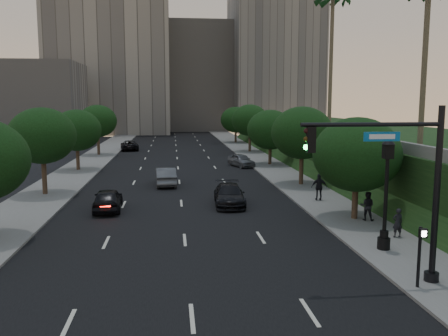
{
  "coord_description": "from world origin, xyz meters",
  "views": [
    {
      "loc": [
        -0.56,
        -18.87,
        7.15
      ],
      "look_at": [
        2.17,
        6.14,
        3.6
      ],
      "focal_mm": 38.0,
      "sensor_mm": 36.0,
      "label": 1
    }
  ],
  "objects": [
    {
      "name": "tree_right_a",
      "position": [
        10.3,
        8.0,
        4.02
      ],
      "size": [
        5.2,
        5.2,
        6.24
      ],
      "color": "#38281C",
      "rests_on": "ground"
    },
    {
      "name": "sedan_far_right",
      "position": [
        6.94,
        32.3,
        0.71
      ],
      "size": [
        2.97,
        4.5,
        1.42
      ],
      "primitive_type": "imported",
      "rotation": [
        0.0,
        0.0,
        0.34
      ],
      "color": "slate",
      "rests_on": "ground"
    },
    {
      "name": "office_block_filler",
      "position": [
        -26.0,
        70.0,
        7.0
      ],
      "size": [
        18.0,
        16.0,
        14.0
      ],
      "primitive_type": "cube",
      "color": "#A19C94",
      "rests_on": "ground"
    },
    {
      "name": "pedestrian_a",
      "position": [
        10.99,
        3.9,
        0.91
      ],
      "size": [
        0.58,
        0.4,
        1.52
      ],
      "primitive_type": "imported",
      "rotation": [
        0.0,
        0.0,
        3.21
      ],
      "color": "black",
      "rests_on": "sidewalk_right"
    },
    {
      "name": "road_surface",
      "position": [
        0.0,
        30.0,
        0.01
      ],
      "size": [
        16.0,
        140.0,
        0.02
      ],
      "primitive_type": "cube",
      "color": "black",
      "rests_on": "ground"
    },
    {
      "name": "pedestrian_c",
      "position": [
        9.79,
        13.36,
        1.11
      ],
      "size": [
        1.16,
        0.58,
        1.91
      ],
      "primitive_type": "imported",
      "rotation": [
        0.0,
        0.0,
        3.03
      ],
      "color": "black",
      "rests_on": "sidewalk_right"
    },
    {
      "name": "sedan_mid_left",
      "position": [
        -1.18,
        21.48,
        0.78
      ],
      "size": [
        1.92,
        4.8,
        1.55
      ],
      "primitive_type": "imported",
      "rotation": [
        0.0,
        0.0,
        3.2
      ],
      "color": "#53555A",
      "rests_on": "ground"
    },
    {
      "name": "sedan_far_left",
      "position": [
        -6.86,
        51.71,
        0.73
      ],
      "size": [
        3.11,
        5.56,
        1.47
      ],
      "primitive_type": "imported",
      "rotation": [
        0.0,
        0.0,
        3.27
      ],
      "color": "black",
      "rests_on": "ground"
    },
    {
      "name": "office_block_left",
      "position": [
        -14.0,
        92.0,
        16.0
      ],
      "size": [
        26.0,
        20.0,
        32.0
      ],
      "primitive_type": "cube",
      "color": "gray",
      "rests_on": "ground"
    },
    {
      "name": "office_block_mid",
      "position": [
        6.0,
        102.0,
        13.0
      ],
      "size": [
        22.0,
        18.0,
        26.0
      ],
      "primitive_type": "cube",
      "color": "#A19C94",
      "rests_on": "ground"
    },
    {
      "name": "ground",
      "position": [
        0.0,
        0.0,
        0.0
      ],
      "size": [
        160.0,
        160.0,
        0.0
      ],
      "primitive_type": "plane",
      "color": "black",
      "rests_on": "ground"
    },
    {
      "name": "traffic_signal_mast",
      "position": [
        8.39,
        -2.04,
        3.67
      ],
      "size": [
        5.68,
        0.56,
        7.0
      ],
      "color": "black",
      "rests_on": "ground"
    },
    {
      "name": "sedan_near_left",
      "position": [
        -4.85,
        12.34,
        0.75
      ],
      "size": [
        1.96,
        4.47,
        1.5
      ],
      "primitive_type": "imported",
      "rotation": [
        0.0,
        0.0,
        3.18
      ],
      "color": "black",
      "rests_on": "ground"
    },
    {
      "name": "pedestrian_b",
      "position": [
        10.84,
        7.45,
        1.02
      ],
      "size": [
        1.05,
        0.98,
        1.73
      ],
      "primitive_type": "imported",
      "rotation": [
        0.0,
        0.0,
        2.65
      ],
      "color": "black",
      "rests_on": "sidewalk_right"
    },
    {
      "name": "sidewalk_right",
      "position": [
        10.25,
        30.0,
        0.07
      ],
      "size": [
        4.5,
        140.0,
        0.15
      ],
      "primitive_type": "cube",
      "color": "slate",
      "rests_on": "ground"
    },
    {
      "name": "tree_right_d",
      "position": [
        10.3,
        47.0,
        4.52
      ],
      "size": [
        5.2,
        5.2,
        6.74
      ],
      "color": "#38281C",
      "rests_on": "ground"
    },
    {
      "name": "pedestrian_signal",
      "position": [
        8.63,
        -2.62,
        1.57
      ],
      "size": [
        0.3,
        0.33,
        2.5
      ],
      "color": "black",
      "rests_on": "ground"
    },
    {
      "name": "tree_right_c",
      "position": [
        10.3,
        33.0,
        4.02
      ],
      "size": [
        5.2,
        5.2,
        6.24
      ],
      "color": "#38281C",
      "rests_on": "ground"
    },
    {
      "name": "parapet_wall",
      "position": [
        13.5,
        28.0,
        4.35
      ],
      "size": [
        0.35,
        90.0,
        0.7
      ],
      "primitive_type": "cube",
      "color": "slate",
      "rests_on": "embankment"
    },
    {
      "name": "sedan_near_right",
      "position": [
        3.3,
        13.06,
        0.72
      ],
      "size": [
        2.28,
        5.08,
        1.45
      ],
      "primitive_type": "imported",
      "rotation": [
        0.0,
        0.0,
        -0.05
      ],
      "color": "black",
      "rests_on": "ground"
    },
    {
      "name": "tree_right_b",
      "position": [
        10.3,
        20.0,
        4.52
      ],
      "size": [
        5.2,
        5.2,
        6.74
      ],
      "color": "#38281C",
      "rests_on": "ground"
    },
    {
      "name": "street_lamp",
      "position": [
        9.41,
        2.06,
        2.63
      ],
      "size": [
        0.64,
        0.64,
        5.62
      ],
      "color": "black",
      "rests_on": "ground"
    },
    {
      "name": "tree_left_d",
      "position": [
        -10.3,
        45.0,
        4.58
      ],
      "size": [
        5.0,
        5.0,
        6.71
      ],
      "color": "#38281C",
      "rests_on": "ground"
    },
    {
      "name": "tree_right_e",
      "position": [
        10.3,
        62.0,
        4.02
      ],
      "size": [
        5.2,
        5.2,
        6.24
      ],
      "color": "#38281C",
      "rests_on": "ground"
    },
    {
      "name": "office_block_right",
      "position": [
        24.0,
        96.0,
        18.0
      ],
      "size": [
        20.0,
        22.0,
        36.0
      ],
      "primitive_type": "cube",
      "color": "gray",
      "rests_on": "ground"
    },
    {
      "name": "tree_left_b",
      "position": [
        -10.3,
        18.0,
        4.58
      ],
      "size": [
        5.0,
        5.0,
        6.71
      ],
      "color": "#38281C",
      "rests_on": "ground"
    },
    {
      "name": "sidewalk_left",
      "position": [
        -10.25,
        30.0,
        0.07
      ],
      "size": [
        4.5,
        140.0,
        0.15
      ],
      "primitive_type": "cube",
      "color": "slate",
      "rests_on": "ground"
    },
    {
      "name": "embankment",
      "position": [
        22.0,
        28.0,
        2.0
      ],
      "size": [
        18.0,
        90.0,
        4.0
      ],
      "primitive_type": "cube",
      "color": "black",
      "rests_on": "ground"
    },
    {
      "name": "tree_left_c",
      "position": [
        -10.3,
        31.0,
        4.21
      ],
      "size": [
        5.0,
        5.0,
        6.34
      ],
      "color": "#38281C",
      "rests_on": "ground"
    }
  ]
}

